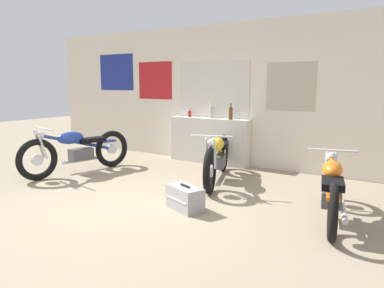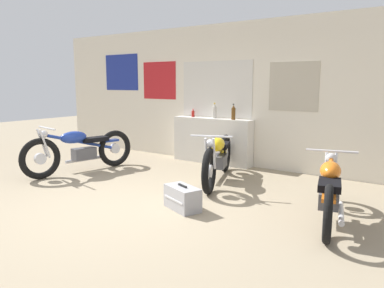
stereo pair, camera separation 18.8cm
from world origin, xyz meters
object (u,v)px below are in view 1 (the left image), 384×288
(bottle_leftmost, at_px, (190,113))
(motorcycle_yellow, at_px, (217,157))
(motorcycle_blue, at_px, (77,150))
(bottle_center, at_px, (231,113))
(hard_case_silver, at_px, (185,198))
(motorcycle_orange, at_px, (332,189))
(bottle_left_center, at_px, (211,111))

(bottle_leftmost, height_order, motorcycle_yellow, bottle_leftmost)
(bottle_leftmost, xyz_separation_m, motorcycle_blue, (-1.07, -2.10, -0.58))
(bottle_center, xyz_separation_m, hard_case_silver, (0.70, -2.62, -0.91))
(bottle_leftmost, distance_m, motorcycle_orange, 4.00)
(motorcycle_blue, xyz_separation_m, motorcycle_orange, (4.45, 0.06, -0.03))
(motorcycle_blue, distance_m, hard_case_silver, 2.85)
(bottle_left_center, bearing_deg, bottle_center, -7.89)
(bottle_center, bearing_deg, bottle_left_center, 172.11)
(bottle_center, bearing_deg, motorcycle_blue, -135.55)
(bottle_left_center, distance_m, motorcycle_orange, 3.57)
(bottle_left_center, height_order, motorcycle_orange, bottle_left_center)
(motorcycle_orange, distance_m, motorcycle_yellow, 2.19)
(motorcycle_yellow, bearing_deg, bottle_leftmost, 138.10)
(motorcycle_orange, bearing_deg, bottle_center, 140.42)
(hard_case_silver, bearing_deg, bottle_left_center, 113.57)
(bottle_center, relative_size, motorcycle_yellow, 0.15)
(bottle_left_center, distance_m, motorcycle_blue, 2.72)
(motorcycle_orange, relative_size, hard_case_silver, 3.22)
(motorcycle_yellow, bearing_deg, bottle_left_center, 124.15)
(bottle_center, height_order, motorcycle_blue, bottle_center)
(bottle_center, bearing_deg, bottle_leftmost, 176.20)
(bottle_leftmost, distance_m, motorcycle_blue, 2.43)
(bottle_left_center, bearing_deg, hard_case_silver, -66.43)
(bottle_leftmost, bearing_deg, hard_case_silver, -57.65)
(motorcycle_blue, relative_size, motorcycle_orange, 1.15)
(bottle_left_center, relative_size, motorcycle_orange, 0.16)
(bottle_leftmost, height_order, motorcycle_blue, bottle_leftmost)
(motorcycle_blue, bearing_deg, hard_case_silver, -11.98)
(bottle_leftmost, distance_m, motorcycle_yellow, 1.91)
(hard_case_silver, bearing_deg, motorcycle_blue, 168.02)
(bottle_center, bearing_deg, hard_case_silver, -75.02)
(bottle_leftmost, relative_size, hard_case_silver, 0.29)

